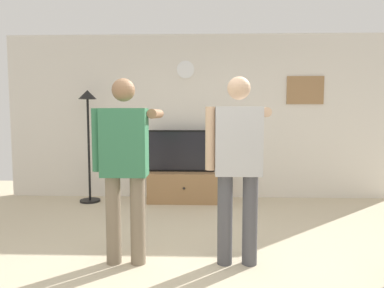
{
  "coord_description": "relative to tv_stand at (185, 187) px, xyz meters",
  "views": [
    {
      "loc": [
        0.06,
        -2.88,
        1.41
      ],
      "look_at": [
        -0.07,
        1.2,
        1.05
      ],
      "focal_mm": 32.53,
      "sensor_mm": 36.0,
      "label": 1
    }
  ],
  "objects": [
    {
      "name": "floor_lamp",
      "position": [
        -1.52,
        -0.06,
        1.03
      ],
      "size": [
        0.32,
        0.32,
        1.77
      ],
      "color": "black",
      "rests_on": "ground_plane"
    },
    {
      "name": "television",
      "position": [
        0.0,
        0.05,
        0.57
      ],
      "size": [
        1.19,
        0.07,
        0.67
      ],
      "color": "black",
      "rests_on": "tv_stand"
    },
    {
      "name": "wall_clock",
      "position": [
        0.0,
        0.29,
        1.89
      ],
      "size": [
        0.29,
        0.03,
        0.29
      ],
      "primitive_type": "cylinder",
      "rotation": [
        1.57,
        0.0,
        0.0
      ],
      "color": "white"
    },
    {
      "name": "ground_plane",
      "position": [
        0.23,
        -2.6,
        -0.24
      ],
      "size": [
        8.4,
        8.4,
        0.0
      ],
      "primitive_type": "plane",
      "color": "beige"
    },
    {
      "name": "tv_stand",
      "position": [
        0.0,
        0.0,
        0.0
      ],
      "size": [
        1.16,
        0.49,
        0.48
      ],
      "color": "#997047",
      "rests_on": "ground_plane"
    },
    {
      "name": "back_wall",
      "position": [
        0.23,
        0.35,
        1.11
      ],
      "size": [
        6.4,
        0.1,
        2.7
      ],
      "primitive_type": "cube",
      "color": "silver",
      "rests_on": "ground_plane"
    },
    {
      "name": "person_standing_nearer_couch",
      "position": [
        0.61,
        -2.3,
        0.75
      ],
      "size": [
        0.6,
        0.78,
        1.74
      ],
      "color": "#4C4C51",
      "rests_on": "ground_plane"
    },
    {
      "name": "person_standing_nearer_lamp",
      "position": [
        -0.43,
        -2.32,
        0.74
      ],
      "size": [
        0.6,
        0.78,
        1.73
      ],
      "color": "#7A6B56",
      "rests_on": "ground_plane"
    },
    {
      "name": "framed_picture",
      "position": [
        1.95,
        0.3,
        1.55
      ],
      "size": [
        0.6,
        0.04,
        0.45
      ],
      "primitive_type": "cube",
      "color": "#997047"
    }
  ]
}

